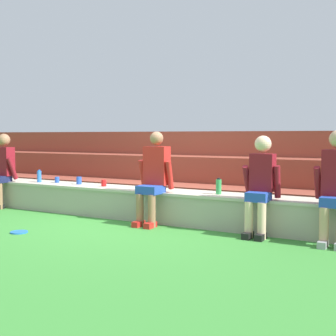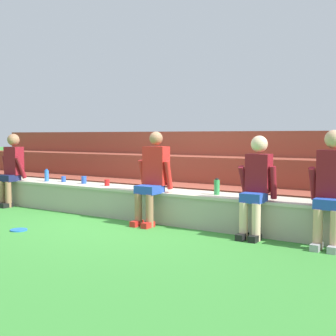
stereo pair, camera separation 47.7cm
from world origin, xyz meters
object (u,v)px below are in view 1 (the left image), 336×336
object	(u,v)px
water_bottle_near_right	(219,187)
plastic_cup_middle	(57,180)
person_right_of_center	(260,183)
person_center	(154,176)
plastic_cup_left_end	(104,183)
frisbee	(19,232)
plastic_cup_right_end	(79,181)
person_far_right	(336,184)
water_bottle_mid_left	(39,176)
person_left_of_center	(2,168)

from	to	relation	value
water_bottle_near_right	plastic_cup_middle	world-z (taller)	water_bottle_near_right
person_right_of_center	plastic_cup_middle	xyz separation A→B (m)	(-3.82, 0.31, -0.17)
person_center	plastic_cup_left_end	bearing A→B (deg)	166.40
person_right_of_center	frisbee	world-z (taller)	person_right_of_center
person_right_of_center	plastic_cup_left_end	world-z (taller)	person_right_of_center
plastic_cup_left_end	plastic_cup_right_end	bearing A→B (deg)	175.97
person_center	plastic_cup_right_end	xyz separation A→B (m)	(-1.69, 0.31, -0.18)
person_far_right	frisbee	bearing A→B (deg)	-159.92
person_center	plastic_cup_middle	distance (m)	2.23
plastic_cup_right_end	frisbee	size ratio (longest dim) A/B	0.56
frisbee	water_bottle_mid_left	bearing A→B (deg)	127.54
person_far_right	plastic_cup_middle	world-z (taller)	person_far_right
water_bottle_mid_left	plastic_cup_middle	bearing A→B (deg)	14.97
water_bottle_mid_left	plastic_cup_right_end	distance (m)	0.86
water_bottle_near_right	frisbee	bearing A→B (deg)	-142.77
plastic_cup_middle	frisbee	size ratio (longest dim) A/B	0.45
person_left_of_center	plastic_cup_right_end	bearing A→B (deg)	12.37
person_left_of_center	person_center	xyz separation A→B (m)	(3.21, 0.02, 0.00)
person_left_of_center	person_far_right	world-z (taller)	person_far_right
person_center	water_bottle_mid_left	bearing A→B (deg)	174.79
plastic_cup_right_end	water_bottle_near_right	bearing A→B (deg)	-0.98
person_left_of_center	plastic_cup_left_end	size ratio (longest dim) A/B	12.69
person_center	frisbee	bearing A→B (deg)	-132.35
plastic_cup_middle	frisbee	xyz separation A→B (m)	(0.92, -1.73, -0.52)
person_right_of_center	water_bottle_near_right	xyz separation A→B (m)	(-0.70, 0.25, -0.11)
person_left_of_center	frisbee	world-z (taller)	person_left_of_center
water_bottle_near_right	plastic_cup_right_end	size ratio (longest dim) A/B	1.81
person_right_of_center	plastic_cup_left_end	bearing A→B (deg)	174.61
plastic_cup_left_end	plastic_cup_middle	bearing A→B (deg)	177.35
water_bottle_near_right	frisbee	distance (m)	2.83
water_bottle_near_right	person_left_of_center	bearing A→B (deg)	-176.01
person_far_right	water_bottle_mid_left	size ratio (longest dim) A/B	6.19
person_right_of_center	person_far_right	distance (m)	0.94
person_far_right	plastic_cup_left_end	size ratio (longest dim) A/B	13.04
person_right_of_center	frisbee	distance (m)	3.30
plastic_cup_left_end	frisbee	size ratio (longest dim) A/B	0.46
plastic_cup_right_end	person_far_right	bearing A→B (deg)	-4.26
person_left_of_center	person_center	world-z (taller)	person_center
person_right_of_center	water_bottle_mid_left	bearing A→B (deg)	177.01
water_bottle_mid_left	person_left_of_center	bearing A→B (deg)	-159.27
person_far_right	plastic_cup_middle	bearing A→B (deg)	176.08
person_left_of_center	plastic_cup_middle	bearing A→B (deg)	18.82
person_left_of_center	water_bottle_mid_left	distance (m)	0.72
plastic_cup_left_end	plastic_cup_right_end	world-z (taller)	plastic_cup_right_end
water_bottle_near_right	plastic_cup_left_end	bearing A→B (deg)	179.87
water_bottle_near_right	plastic_cup_left_end	xyz separation A→B (m)	(-2.05, 0.00, -0.06)
plastic_cup_right_end	frisbee	distance (m)	1.85
plastic_cup_middle	person_far_right	bearing A→B (deg)	-3.92
water_bottle_mid_left	frisbee	xyz separation A→B (m)	(1.26, -1.64, -0.57)
water_bottle_mid_left	person_right_of_center	bearing A→B (deg)	-2.99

